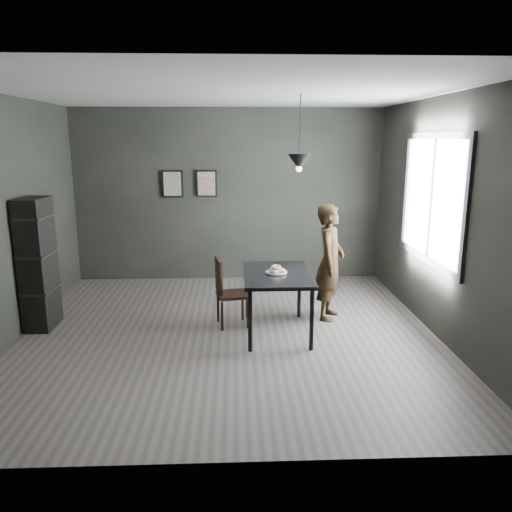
{
  "coord_description": "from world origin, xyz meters",
  "views": [
    {
      "loc": [
        0.1,
        -5.7,
        2.3
      ],
      "look_at": [
        0.35,
        0.05,
        0.95
      ],
      "focal_mm": 35.0,
      "sensor_mm": 36.0,
      "label": 1
    }
  ],
  "objects_px": {
    "white_plate": "(276,273)",
    "wood_chair": "(226,288)",
    "pendant_lamp": "(299,162)",
    "woman": "(330,262)",
    "shelf_unit": "(38,264)",
    "cafe_table": "(277,279)"
  },
  "relations": [
    {
      "from": "white_plate",
      "to": "shelf_unit",
      "type": "relative_size",
      "value": 0.14
    },
    {
      "from": "pendant_lamp",
      "to": "white_plate",
      "type": "bearing_deg",
      "value": -157.46
    },
    {
      "from": "shelf_unit",
      "to": "pendant_lamp",
      "type": "relative_size",
      "value": 1.87
    },
    {
      "from": "cafe_table",
      "to": "pendant_lamp",
      "type": "relative_size",
      "value": 1.39
    },
    {
      "from": "white_plate",
      "to": "shelf_unit",
      "type": "xyz_separation_m",
      "value": [
        -2.91,
        0.34,
        0.05
      ]
    },
    {
      "from": "white_plate",
      "to": "woman",
      "type": "relative_size",
      "value": 0.15
    },
    {
      "from": "cafe_table",
      "to": "wood_chair",
      "type": "relative_size",
      "value": 1.38
    },
    {
      "from": "cafe_table",
      "to": "pendant_lamp",
      "type": "xyz_separation_m",
      "value": [
        0.25,
        0.1,
        1.38
      ]
    },
    {
      "from": "white_plate",
      "to": "woman",
      "type": "bearing_deg",
      "value": 34.55
    },
    {
      "from": "woman",
      "to": "wood_chair",
      "type": "distance_m",
      "value": 1.38
    },
    {
      "from": "cafe_table",
      "to": "wood_chair",
      "type": "height_order",
      "value": "wood_chair"
    },
    {
      "from": "cafe_table",
      "to": "shelf_unit",
      "type": "height_order",
      "value": "shelf_unit"
    },
    {
      "from": "cafe_table",
      "to": "wood_chair",
      "type": "distance_m",
      "value": 0.69
    },
    {
      "from": "woman",
      "to": "shelf_unit",
      "type": "bearing_deg",
      "value": 113.14
    },
    {
      "from": "pendant_lamp",
      "to": "wood_chair",
      "type": "bearing_deg",
      "value": 169.32
    },
    {
      "from": "white_plate",
      "to": "pendant_lamp",
      "type": "bearing_deg",
      "value": 22.54
    },
    {
      "from": "cafe_table",
      "to": "woman",
      "type": "xyz_separation_m",
      "value": [
        0.73,
        0.5,
        0.08
      ]
    },
    {
      "from": "cafe_table",
      "to": "shelf_unit",
      "type": "distance_m",
      "value": 2.94
    },
    {
      "from": "woman",
      "to": "wood_chair",
      "type": "relative_size",
      "value": 1.74
    },
    {
      "from": "white_plate",
      "to": "shelf_unit",
      "type": "bearing_deg",
      "value": 173.24
    },
    {
      "from": "white_plate",
      "to": "wood_chair",
      "type": "relative_size",
      "value": 0.27
    },
    {
      "from": "woman",
      "to": "wood_chair",
      "type": "bearing_deg",
      "value": 120.62
    }
  ]
}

